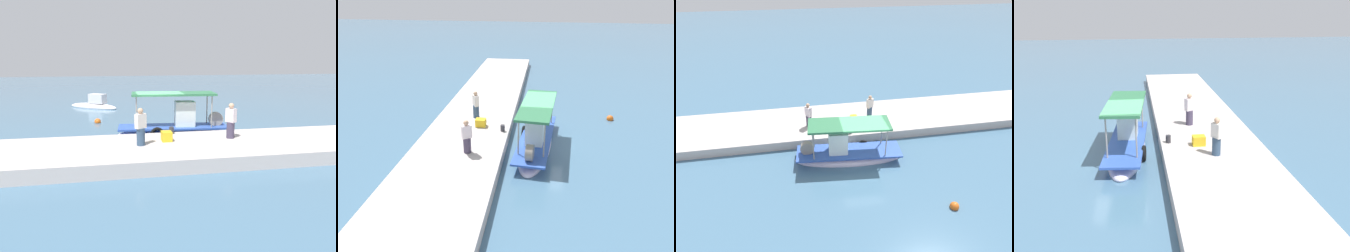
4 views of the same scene
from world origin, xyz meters
TOP-DOWN VIEW (x-y plane):
  - ground_plane at (0.00, 0.00)m, footprint 120.00×120.00m
  - dock_quay at (0.00, -4.27)m, footprint 36.00×4.64m
  - main_fishing_boat at (0.90, -0.41)m, footprint 6.55×2.18m
  - fisherman_near_bollard at (2.93, -3.66)m, footprint 0.52×0.55m
  - fisherman_by_crate at (-1.44, -4.18)m, footprint 0.54×0.51m
  - mooring_bollard at (0.31, -2.30)m, footprint 0.24×0.24m
  - cargo_crate at (-0.19, -3.64)m, footprint 0.46×0.58m
  - marker_buoy at (-3.55, 4.25)m, footprint 0.44×0.44m

SIDE VIEW (x-z plane):
  - ground_plane at x=0.00m, z-range 0.00..0.00m
  - marker_buoy at x=-3.55m, z-range -0.13..0.31m
  - dock_quay at x=0.00m, z-range 0.00..0.60m
  - main_fishing_boat at x=0.90m, z-range -0.98..1.86m
  - mooring_bollard at x=0.31m, z-range 0.60..0.96m
  - cargo_crate at x=-0.19m, z-range 0.60..1.05m
  - fisherman_by_crate at x=-1.44m, z-range 0.53..2.20m
  - fisherman_near_bollard at x=2.93m, z-range 0.53..2.22m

